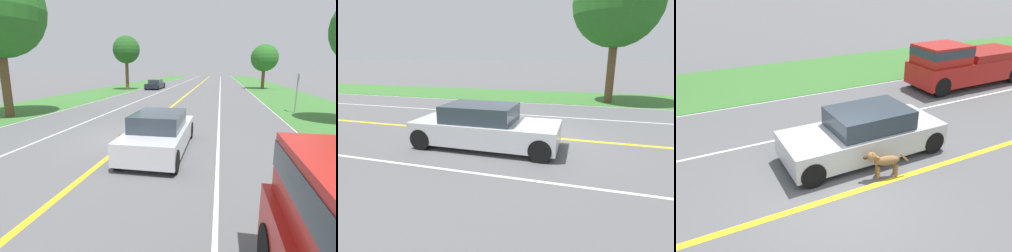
% 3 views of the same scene
% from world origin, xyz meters
% --- Properties ---
extents(ground_plane, '(400.00, 400.00, 0.00)m').
position_xyz_m(ground_plane, '(0.00, 0.00, 0.00)').
color(ground_plane, '#5B5B5E').
extents(centre_divider_line, '(0.18, 160.00, 0.01)m').
position_xyz_m(centre_divider_line, '(0.00, 0.00, 0.00)').
color(centre_divider_line, yellow).
rests_on(centre_divider_line, ground).
extents(lane_edge_line_left, '(0.14, 160.00, 0.01)m').
position_xyz_m(lane_edge_line_left, '(-7.00, 0.00, 0.00)').
color(lane_edge_line_left, white).
rests_on(lane_edge_line_left, ground).
extents(lane_dash_same_dir, '(0.10, 160.00, 0.01)m').
position_xyz_m(lane_dash_same_dir, '(3.50, 0.00, 0.00)').
color(lane_dash_same_dir, white).
rests_on(lane_dash_same_dir, ground).
extents(lane_dash_oncoming, '(0.10, 160.00, 0.01)m').
position_xyz_m(lane_dash_oncoming, '(-3.50, 0.00, 0.00)').
color(lane_dash_oncoming, white).
rests_on(lane_dash_oncoming, ground).
extents(grass_verge_left, '(6.00, 160.00, 0.03)m').
position_xyz_m(grass_verge_left, '(-10.00, 0.00, 0.01)').
color(grass_verge_left, '#3D7533').
rests_on(grass_verge_left, ground).
extents(ego_car, '(1.86, 4.64, 1.39)m').
position_xyz_m(ego_car, '(1.51, -1.40, 0.65)').
color(ego_car, silver).
rests_on(ego_car, ground).
extents(dog, '(0.45, 1.21, 0.78)m').
position_xyz_m(dog, '(0.26, -1.24, 0.48)').
color(dog, olive).
rests_on(dog, ground).
extents(roadside_tree_left_near, '(5.12, 5.12, 8.46)m').
position_xyz_m(roadside_tree_left_near, '(-8.56, 3.11, 5.87)').
color(roadside_tree_left_near, brown).
rests_on(roadside_tree_left_near, ground).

